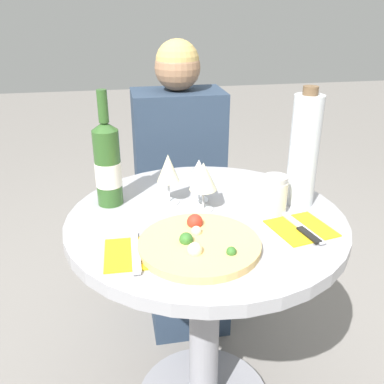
# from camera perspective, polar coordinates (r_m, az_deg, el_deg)

# --- Properties ---
(dining_table) EXTENTS (0.80, 0.80, 0.75)m
(dining_table) POSITION_cam_1_polar(r_m,az_deg,el_deg) (1.34, 1.76, -10.71)
(dining_table) COLOR gray
(dining_table) RESTS_ON ground_plane
(chair_behind_diner) EXTENTS (0.37, 0.37, 0.90)m
(chair_behind_diner) POSITION_cam_1_polar(r_m,az_deg,el_deg) (2.01, -1.96, -1.65)
(chair_behind_diner) COLOR #ADADB2
(chair_behind_diner) RESTS_ON ground_plane
(seated_diner) EXTENTS (0.38, 0.48, 1.19)m
(seated_diner) POSITION_cam_1_polar(r_m,az_deg,el_deg) (1.85, -1.30, -1.29)
(seated_diner) COLOR #28384C
(seated_diner) RESTS_ON ground_plane
(pizza_large) EXTENTS (0.31, 0.31, 0.05)m
(pizza_large) POSITION_cam_1_polar(r_m,az_deg,el_deg) (1.07, 0.93, -6.91)
(pizza_large) COLOR #DBB26B
(pizza_large) RESTS_ON dining_table
(wine_bottle) EXTENTS (0.08, 0.08, 0.34)m
(wine_bottle) POSITION_cam_1_polar(r_m,az_deg,el_deg) (1.28, -11.19, 3.70)
(wine_bottle) COLOR #2D5623
(wine_bottle) RESTS_ON dining_table
(tall_carafe) EXTENTS (0.09, 0.09, 0.35)m
(tall_carafe) POSITION_cam_1_polar(r_m,az_deg,el_deg) (1.29, 14.69, 5.37)
(tall_carafe) COLOR silver
(tall_carafe) RESTS_ON dining_table
(sugar_shaker) EXTENTS (0.07, 0.07, 0.11)m
(sugar_shaker) POSITION_cam_1_polar(r_m,az_deg,el_deg) (1.25, 10.94, -0.33)
(sugar_shaker) COLOR silver
(sugar_shaker) RESTS_ON dining_table
(wine_glass_front_right) EXTENTS (0.08, 0.08, 0.15)m
(wine_glass_front_right) POSITION_cam_1_polar(r_m,az_deg,el_deg) (1.23, 1.46, 2.04)
(wine_glass_front_right) COLOR silver
(wine_glass_front_right) RESTS_ON dining_table
(wine_glass_back_left) EXTENTS (0.07, 0.07, 0.16)m
(wine_glass_back_left) POSITION_cam_1_polar(r_m,az_deg,el_deg) (1.27, -3.19, 3.09)
(wine_glass_back_left) COLOR silver
(wine_glass_back_left) RESTS_ON dining_table
(wine_glass_back_right) EXTENTS (0.07, 0.07, 0.13)m
(wine_glass_back_right) POSITION_cam_1_polar(r_m,az_deg,el_deg) (1.29, 0.87, 2.82)
(wine_glass_back_right) COLOR silver
(wine_glass_back_right) RESTS_ON dining_table
(place_setting_left) EXTENTS (0.15, 0.19, 0.01)m
(place_setting_left) POSITION_cam_1_polar(r_m,az_deg,el_deg) (1.06, -7.55, -8.14)
(place_setting_left) COLOR gold
(place_setting_left) RESTS_ON dining_table
(place_setting_right) EXTENTS (0.18, 0.19, 0.01)m
(place_setting_right) POSITION_cam_1_polar(r_m,az_deg,el_deg) (1.20, 14.41, -4.73)
(place_setting_right) COLOR gold
(place_setting_right) RESTS_ON dining_table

